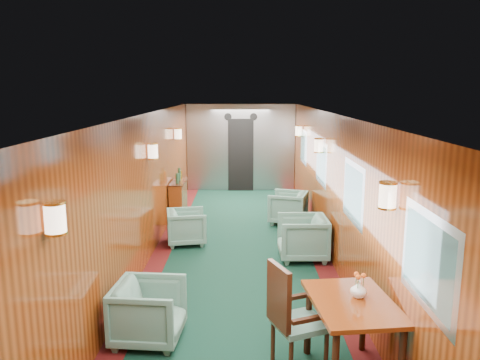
{
  "coord_description": "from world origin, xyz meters",
  "views": [
    {
      "loc": [
        0.04,
        -6.96,
        2.77
      ],
      "look_at": [
        0.0,
        1.42,
        1.15
      ],
      "focal_mm": 35.0,
      "sensor_mm": 36.0,
      "label": 1
    }
  ],
  "objects": [
    {
      "name": "room",
      "position": [
        0.0,
        0.0,
        1.63
      ],
      "size": [
        12.0,
        12.1,
        2.4
      ],
      "color": "#0D3022",
      "rests_on": "ground"
    },
    {
      "name": "armchair_right_near",
      "position": [
        1.04,
        0.46,
        0.36
      ],
      "size": [
        0.81,
        0.79,
        0.73
      ],
      "primitive_type": "imported",
      "rotation": [
        0.0,
        0.0,
        -1.56
      ],
      "color": "#225048",
      "rests_on": "ground"
    },
    {
      "name": "bulkhead",
      "position": [
        0.0,
        5.91,
        1.18
      ],
      "size": [
        2.98,
        0.17,
        2.39
      ],
      "color": "#9EA0A5",
      "rests_on": "ground"
    },
    {
      "name": "credenza",
      "position": [
        -1.34,
        2.87,
        0.43
      ],
      "size": [
        0.3,
        0.94,
        1.12
      ],
      "color": "maroon",
      "rests_on": "ground"
    },
    {
      "name": "armchair_right_far",
      "position": [
        1.0,
        2.56,
        0.34
      ],
      "size": [
        0.93,
        0.91,
        0.68
      ],
      "primitive_type": "imported",
      "rotation": [
        0.0,
        0.0,
        -1.86
      ],
      "color": "#225048",
      "rests_on": "ground"
    },
    {
      "name": "wall_sconces",
      "position": [
        0.0,
        0.57,
        1.79
      ],
      "size": [
        2.97,
        7.97,
        0.25
      ],
      "color": "#FFE5C6",
      "rests_on": "ground"
    },
    {
      "name": "flower_vase",
      "position": [
        1.16,
        -2.75,
        0.89
      ],
      "size": [
        0.21,
        0.21,
        0.16
      ],
      "primitive_type": "imported",
      "rotation": [
        0.0,
        0.0,
        0.41
      ],
      "color": "silver",
      "rests_on": "dining_table"
    },
    {
      "name": "side_chair",
      "position": [
        0.52,
        -2.69,
        0.6
      ],
      "size": [
        0.64,
        0.65,
        1.12
      ],
      "rotation": [
        0.0,
        0.0,
        0.39
      ],
      "color": "#225048",
      "rests_on": "ground"
    },
    {
      "name": "dining_table",
      "position": [
        1.09,
        -2.83,
        0.68
      ],
      "size": [
        0.86,
        1.15,
        0.8
      ],
      "rotation": [
        0.0,
        0.0,
        0.11
      ],
      "color": "maroon",
      "rests_on": "ground"
    },
    {
      "name": "windows_right",
      "position": [
        1.49,
        0.25,
        1.45
      ],
      "size": [
        0.02,
        8.6,
        0.8
      ],
      "color": "silver",
      "rests_on": "ground"
    },
    {
      "name": "armchair_left_far",
      "position": [
        -0.97,
        1.23,
        0.32
      ],
      "size": [
        0.8,
        0.79,
        0.63
      ],
      "primitive_type": "imported",
      "rotation": [
        0.0,
        0.0,
        1.75
      ],
      "color": "#225048",
      "rests_on": "ground"
    },
    {
      "name": "armchair_left_near",
      "position": [
        -1.0,
        -2.14,
        0.34
      ],
      "size": [
        0.81,
        0.79,
        0.68
      ],
      "primitive_type": "imported",
      "rotation": [
        0.0,
        0.0,
        1.49
      ],
      "color": "#225048",
      "rests_on": "ground"
    }
  ]
}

